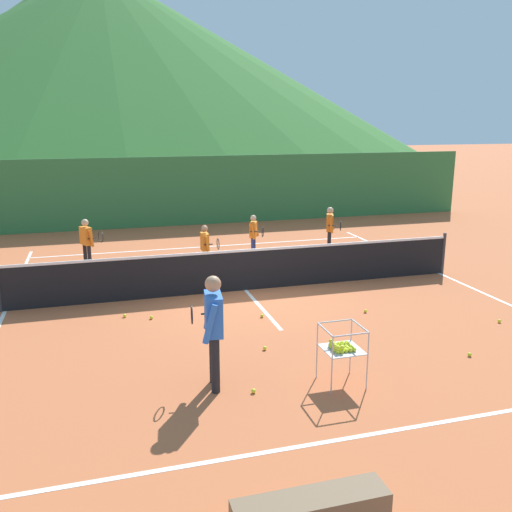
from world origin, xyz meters
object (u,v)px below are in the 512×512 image
Objects in this scene: student_0 at (87,239)px; tennis_ball_5 at (151,317)px; instructor at (213,322)px; student_2 at (254,232)px; tennis_net at (245,269)px; student_1 at (205,245)px; tennis_ball_0 at (499,321)px; tennis_ball_10 at (125,316)px; tennis_ball_3 at (470,355)px; tennis_ball_6 at (262,316)px; tennis_ball_9 at (365,311)px; tennis_ball_2 at (254,391)px; tennis_ball_4 at (265,348)px; student_3 at (330,226)px; ball_cart at (341,347)px.

student_0 is 4.47m from tennis_ball_5.
instructor reaches higher than student_2.
tennis_net is at bearing -40.02° from student_0.
student_1 reaches higher than tennis_ball_0.
tennis_ball_3 is at bearing -32.99° from tennis_ball_10.
tennis_ball_6 and tennis_ball_9 have the same top height.
tennis_ball_4 is (0.61, 1.42, 0.00)m from tennis_ball_2.
instructor is 25.20× the size of tennis_ball_2.
student_3 is at bearing 16.96° from student_1.
instructor is at bearing -169.92° from tennis_ball_0.
tennis_ball_6 is at bearing -104.01° from student_2.
student_1 is (2.87, -1.36, -0.04)m from student_0.
tennis_ball_9 is (0.94, -5.02, -0.71)m from student_2.
tennis_ball_10 is (-2.95, 3.82, -0.55)m from ball_cart.
ball_cart reaches higher than tennis_ball_6.
tennis_ball_3 is at bearing -20.63° from tennis_ball_4.
tennis_ball_5 is (1.20, -4.24, -0.77)m from student_0.
instructor is 1.84m from tennis_ball_4.
tennis_net is 155.07× the size of tennis_ball_6.
tennis_ball_0 and tennis_ball_9 have the same top height.
student_0 reaches higher than tennis_ball_4.
tennis_ball_2 is at bearing 176.87° from ball_cart.
student_0 is 19.65× the size of tennis_ball_2.
tennis_ball_3 is (-1.56, -1.19, 0.00)m from tennis_ball_0.
tennis_ball_2 is at bearing -105.98° from student_2.
student_0 is 19.65× the size of tennis_ball_0.
tennis_ball_2 is at bearing -165.44° from tennis_ball_0.
tennis_ball_0 is 2.57m from tennis_ball_9.
tennis_ball_2 is at bearing -73.34° from student_0.
student_1 is 6.50m from ball_cart.
student_3 is 20.18× the size of tennis_ball_5.
tennis_ball_9 is (-0.68, 2.43, 0.00)m from tennis_ball_3.
student_0 is 19.65× the size of tennis_ball_10.
tennis_ball_3 is (-0.66, -7.36, -0.79)m from student_3.
ball_cart is 3.31m from tennis_ball_9.
student_0 is 6.79m from student_3.
student_1 reaches higher than tennis_ball_2.
instructor is 6.06m from tennis_ball_0.
tennis_ball_9 is at bearing -55.32° from student_1.
tennis_ball_4 is at bearing -104.27° from student_2.
tennis_net is 155.07× the size of tennis_ball_9.
tennis_ball_5 is (-1.67, -2.88, -0.73)m from student_1.
tennis_ball_6 and tennis_ball_10 have the same top height.
instructor reaches higher than tennis_ball_0.
ball_cart is at bearing -84.27° from tennis_ball_6.
student_1 is at bearing 50.44° from tennis_ball_10.
tennis_net is at bearing 76.27° from tennis_ball_2.
student_0 is 8.62m from ball_cart.
tennis_ball_0 is at bearing 10.08° from instructor.
tennis_ball_0 is 1.00× the size of tennis_ball_6.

